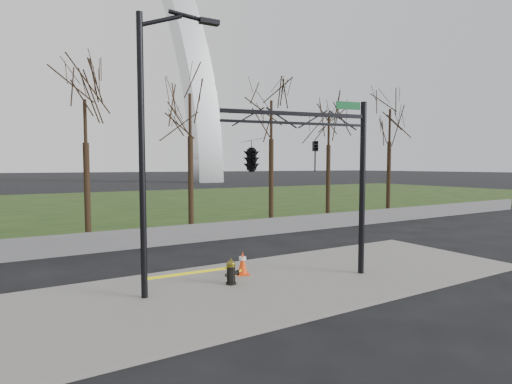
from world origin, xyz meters
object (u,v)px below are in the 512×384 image
fire_hydrant (231,272)px  traffic_signal_mast (274,156)px  traffic_cone (243,263)px  street_light (150,135)px

fire_hydrant → traffic_signal_mast: 3.93m
traffic_cone → street_light: size_ratio=0.10×
fire_hydrant → traffic_signal_mast: bearing=-19.0°
fire_hydrant → traffic_cone: (0.83, 0.79, 0.03)m
traffic_cone → street_light: (-3.31, -0.68, 4.19)m
street_light → traffic_signal_mast: street_light is taller
street_light → traffic_signal_mast: (3.80, -0.54, -0.55)m
traffic_signal_mast → fire_hydrant: bearing=174.2°
traffic_signal_mast → street_light: bearing=-175.7°
fire_hydrant → traffic_cone: bearing=42.6°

